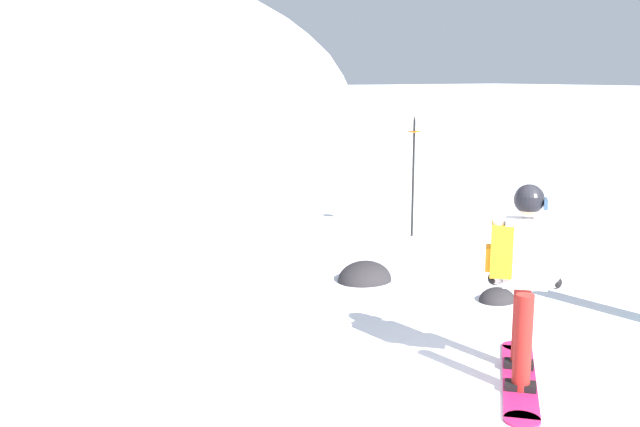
{
  "coord_description": "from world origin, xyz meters",
  "views": [
    {
      "loc": [
        -4.32,
        -3.35,
        2.6
      ],
      "look_at": [
        0.11,
        3.78,
        1.0
      ],
      "focal_mm": 41.02,
      "sensor_mm": 36.0,
      "label": 1
    }
  ],
  "objects_px": {
    "piste_marker_near": "(413,168)",
    "snowboarder_main": "(521,278)",
    "rock_mid": "(497,301)",
    "rock_dark": "(365,281)"
  },
  "relations": [
    {
      "from": "snowboarder_main",
      "to": "rock_mid",
      "type": "distance_m",
      "value": 2.45
    },
    {
      "from": "snowboarder_main",
      "to": "piste_marker_near",
      "type": "xyz_separation_m",
      "value": [
        2.87,
        4.98,
        0.2
      ]
    },
    {
      "from": "snowboarder_main",
      "to": "rock_dark",
      "type": "relative_size",
      "value": 2.36
    },
    {
      "from": "rock_dark",
      "to": "rock_mid",
      "type": "xyz_separation_m",
      "value": [
        0.82,
        -1.51,
        0.0
      ]
    },
    {
      "from": "piste_marker_near",
      "to": "snowboarder_main",
      "type": "bearing_deg",
      "value": -119.99
    },
    {
      "from": "snowboarder_main",
      "to": "piste_marker_near",
      "type": "bearing_deg",
      "value": 60.01
    },
    {
      "from": "snowboarder_main",
      "to": "rock_dark",
      "type": "xyz_separation_m",
      "value": [
        0.69,
        3.22,
        -0.92
      ]
    },
    {
      "from": "rock_dark",
      "to": "piste_marker_near",
      "type": "bearing_deg",
      "value": 38.74
    },
    {
      "from": "snowboarder_main",
      "to": "rock_dark",
      "type": "bearing_deg",
      "value": 77.99
    },
    {
      "from": "snowboarder_main",
      "to": "rock_mid",
      "type": "height_order",
      "value": "snowboarder_main"
    }
  ]
}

